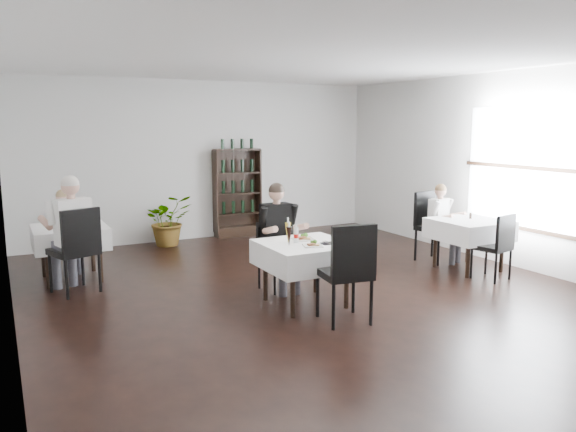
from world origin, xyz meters
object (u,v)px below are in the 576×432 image
object	(u,v)px
potted_tree	(168,220)
main_table	(305,255)
wine_shelf	(237,194)
diner_main	(279,229)

from	to	relation	value
potted_tree	main_table	bearing A→B (deg)	-82.43
wine_shelf	diner_main	world-z (taller)	wine_shelf
main_table	diner_main	world-z (taller)	diner_main
wine_shelf	main_table	xyz separation A→B (m)	(-0.90, -4.31, -0.23)
main_table	diner_main	bearing A→B (deg)	91.03
main_table	wine_shelf	bearing A→B (deg)	78.22
potted_tree	wine_shelf	bearing A→B (deg)	8.08
wine_shelf	diner_main	xyz separation A→B (m)	(-0.91, -3.63, -0.02)
diner_main	main_table	bearing A→B (deg)	-88.97
potted_tree	diner_main	distance (m)	3.49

